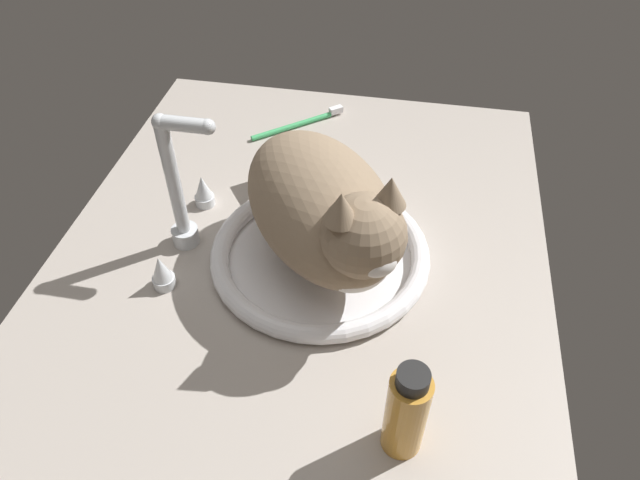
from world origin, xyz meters
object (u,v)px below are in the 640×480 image
(sink_basin, at_px, (320,254))
(toothbrush, at_px, (300,123))
(amber_bottle, at_px, (406,412))
(faucet, at_px, (181,200))
(cat, at_px, (326,211))

(sink_basin, height_order, toothbrush, sink_basin)
(sink_basin, relative_size, amber_bottle, 2.34)
(faucet, bearing_deg, amber_bottle, -127.52)
(sink_basin, xyz_separation_m, amber_bottle, (-0.26, -0.14, 0.05))
(sink_basin, bearing_deg, amber_bottle, -151.79)
(faucet, distance_m, cat, 0.21)
(cat, bearing_deg, toothbrush, 17.61)
(faucet, relative_size, cat, 0.63)
(sink_basin, distance_m, toothbrush, 0.35)
(faucet, bearing_deg, cat, -94.32)
(sink_basin, distance_m, cat, 0.10)
(cat, relative_size, amber_bottle, 2.60)
(faucet, xyz_separation_m, toothbrush, (0.34, -0.10, -0.08))
(faucet, relative_size, toothbrush, 1.44)
(sink_basin, relative_size, toothbrush, 2.06)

